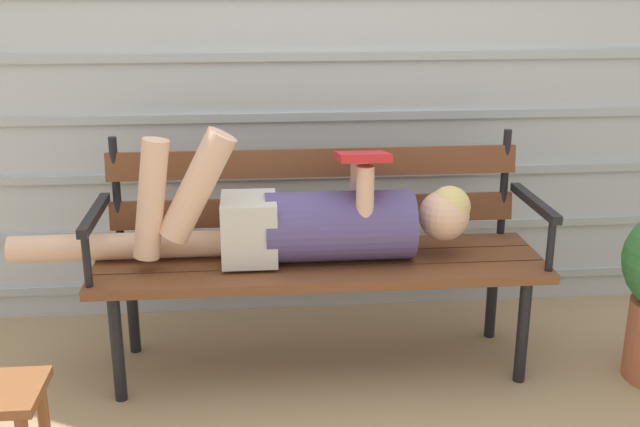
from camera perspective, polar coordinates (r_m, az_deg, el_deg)
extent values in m
plane|color=tan|center=(2.90, 0.34, -12.94)|extent=(12.00, 12.00, 0.00)
cube|color=#B2BCC6|center=(3.28, -0.94, 11.64)|extent=(5.06, 0.06, 2.26)
cube|color=#A3ADB7|center=(3.49, -0.81, -5.07)|extent=(5.06, 0.02, 0.04)
cube|color=#A3ADB7|center=(3.41, -0.83, -1.16)|extent=(5.06, 0.02, 0.04)
cube|color=#A3ADB7|center=(3.33, -0.85, 2.94)|extent=(5.06, 0.02, 0.04)
cube|color=#A3ADB7|center=(3.28, -0.87, 7.20)|extent=(5.06, 0.02, 0.04)
cube|color=#A3ADB7|center=(3.24, -0.89, 11.58)|extent=(5.06, 0.02, 0.04)
cube|color=brown|center=(2.73, 0.30, -4.97)|extent=(1.67, 0.15, 0.04)
cube|color=brown|center=(2.88, 0.00, -3.76)|extent=(1.67, 0.15, 0.04)
cube|color=brown|center=(3.03, -0.27, -2.67)|extent=(1.67, 0.15, 0.04)
cube|color=brown|center=(3.05, -0.40, 0.21)|extent=(1.60, 0.05, 0.11)
cube|color=brown|center=(3.00, -0.41, 3.79)|extent=(1.60, 0.05, 0.11)
cylinder|color=black|center=(3.06, -14.87, 1.57)|extent=(0.03, 0.03, 0.43)
cylinder|color=black|center=(3.18, 13.51, 2.27)|extent=(0.03, 0.03, 0.43)
cylinder|color=black|center=(2.83, -14.82, -9.67)|extent=(0.04, 0.04, 0.41)
cylinder|color=black|center=(2.95, 14.82, -8.47)|extent=(0.04, 0.04, 0.41)
cylinder|color=black|center=(3.16, -13.77, -6.60)|extent=(0.04, 0.04, 0.41)
cylinder|color=black|center=(3.27, 12.66, -5.67)|extent=(0.04, 0.04, 0.41)
cube|color=black|center=(2.85, -16.41, -0.06)|extent=(0.04, 0.45, 0.03)
cylinder|color=black|center=(2.71, -16.94, -3.26)|extent=(0.03, 0.03, 0.20)
cube|color=black|center=(2.99, 15.65, 0.79)|extent=(0.04, 0.45, 0.03)
cylinder|color=black|center=(2.85, 16.77, -2.21)|extent=(0.03, 0.03, 0.20)
cylinder|color=#514784|center=(2.83, 1.45, -0.93)|extent=(0.54, 0.26, 0.26)
cube|color=silver|center=(2.82, -5.28, -1.12)|extent=(0.20, 0.25, 0.23)
sphere|color=beige|center=(2.89, 9.18, -0.13)|extent=(0.19, 0.19, 0.19)
sphere|color=#E0C67A|center=(2.89, 9.60, 0.51)|extent=(0.16, 0.16, 0.16)
cylinder|color=beige|center=(2.71, -9.10, 2.03)|extent=(0.29, 0.11, 0.42)
cylinder|color=beige|center=(2.74, -12.44, 1.02)|extent=(0.15, 0.09, 0.44)
cylinder|color=beige|center=(2.94, -14.63, -2.36)|extent=(0.80, 0.10, 0.10)
cylinder|color=beige|center=(2.73, 3.36, 1.03)|extent=(0.06, 0.06, 0.25)
cylinder|color=beige|center=(2.88, 2.89, 1.94)|extent=(0.06, 0.06, 0.25)
cube|color=red|center=(2.77, 3.17, 4.23)|extent=(0.18, 0.25, 0.07)
cylinder|color=brown|center=(2.58, -19.80, -14.37)|extent=(0.04, 0.04, 0.30)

